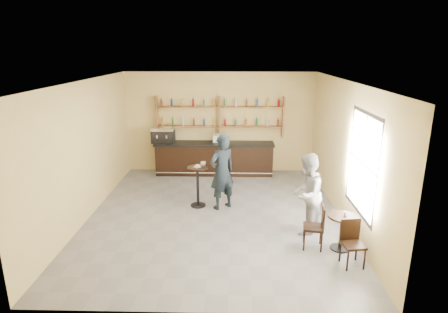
{
  "coord_description": "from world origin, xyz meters",
  "views": [
    {
      "loc": [
        0.44,
        -8.32,
        3.89
      ],
      "look_at": [
        0.2,
        0.8,
        1.25
      ],
      "focal_mm": 30.0,
      "sensor_mm": 36.0,
      "label": 1
    }
  ],
  "objects_px": {
    "pastry_case": "(220,139)",
    "patron_second": "(306,194)",
    "man_main": "(222,172)",
    "bar_counter": "(214,158)",
    "espresso_machine": "(163,135)",
    "chair_west": "(313,227)",
    "cafe_table": "(341,232)",
    "pedestal_table": "(198,187)",
    "chair_south": "(353,244)"
  },
  "relations": [
    {
      "from": "chair_west",
      "to": "bar_counter",
      "type": "bearing_deg",
      "value": -144.98
    },
    {
      "from": "pedestal_table",
      "to": "cafe_table",
      "type": "relative_size",
      "value": 1.43
    },
    {
      "from": "pastry_case",
      "to": "man_main",
      "type": "distance_m",
      "value": 2.72
    },
    {
      "from": "man_main",
      "to": "patron_second",
      "type": "bearing_deg",
      "value": 111.21
    },
    {
      "from": "bar_counter",
      "to": "espresso_machine",
      "type": "bearing_deg",
      "value": 180.0
    },
    {
      "from": "espresso_machine",
      "to": "man_main",
      "type": "height_order",
      "value": "man_main"
    },
    {
      "from": "chair_west",
      "to": "chair_south",
      "type": "height_order",
      "value": "chair_west"
    },
    {
      "from": "pastry_case",
      "to": "patron_second",
      "type": "bearing_deg",
      "value": -72.83
    },
    {
      "from": "chair_west",
      "to": "patron_second",
      "type": "height_order",
      "value": "patron_second"
    },
    {
      "from": "chair_west",
      "to": "man_main",
      "type": "bearing_deg",
      "value": -125.98
    },
    {
      "from": "cafe_table",
      "to": "chair_west",
      "type": "bearing_deg",
      "value": 174.81
    },
    {
      "from": "bar_counter",
      "to": "chair_west",
      "type": "relative_size",
      "value": 4.13
    },
    {
      "from": "pedestal_table",
      "to": "patron_second",
      "type": "bearing_deg",
      "value": -28.39
    },
    {
      "from": "bar_counter",
      "to": "pedestal_table",
      "type": "bearing_deg",
      "value": -96.37
    },
    {
      "from": "espresso_machine",
      "to": "chair_west",
      "type": "distance_m",
      "value": 6.06
    },
    {
      "from": "espresso_machine",
      "to": "cafe_table",
      "type": "height_order",
      "value": "espresso_machine"
    },
    {
      "from": "bar_counter",
      "to": "espresso_machine",
      "type": "distance_m",
      "value": 1.78
    },
    {
      "from": "bar_counter",
      "to": "espresso_machine",
      "type": "relative_size",
      "value": 5.41
    },
    {
      "from": "espresso_machine",
      "to": "pedestal_table",
      "type": "bearing_deg",
      "value": -62.24
    },
    {
      "from": "chair_south",
      "to": "pastry_case",
      "type": "bearing_deg",
      "value": 107.74
    },
    {
      "from": "bar_counter",
      "to": "man_main",
      "type": "relative_size",
      "value": 1.98
    },
    {
      "from": "chair_west",
      "to": "pastry_case",
      "type": "bearing_deg",
      "value": -146.87
    },
    {
      "from": "cafe_table",
      "to": "chair_west",
      "type": "height_order",
      "value": "chair_west"
    },
    {
      "from": "pedestal_table",
      "to": "cafe_table",
      "type": "xyz_separation_m",
      "value": [
        3.06,
        -2.07,
        -0.16
      ]
    },
    {
      "from": "pastry_case",
      "to": "chair_west",
      "type": "bearing_deg",
      "value": -75.99
    },
    {
      "from": "bar_counter",
      "to": "pastry_case",
      "type": "distance_m",
      "value": 0.67
    },
    {
      "from": "man_main",
      "to": "patron_second",
      "type": "relative_size",
      "value": 1.07
    },
    {
      "from": "cafe_table",
      "to": "patron_second",
      "type": "relative_size",
      "value": 0.41
    },
    {
      "from": "chair_west",
      "to": "patron_second",
      "type": "relative_size",
      "value": 0.51
    },
    {
      "from": "patron_second",
      "to": "espresso_machine",
      "type": "bearing_deg",
      "value": -109.45
    },
    {
      "from": "pedestal_table",
      "to": "man_main",
      "type": "distance_m",
      "value": 0.76
    },
    {
      "from": "man_main",
      "to": "chair_south",
      "type": "xyz_separation_m",
      "value": [
        2.49,
        -2.56,
        -0.52
      ]
    },
    {
      "from": "chair_south",
      "to": "espresso_machine",
      "type": "bearing_deg",
      "value": 121.24
    },
    {
      "from": "pastry_case",
      "to": "man_main",
      "type": "bearing_deg",
      "value": -96.69
    },
    {
      "from": "pastry_case",
      "to": "cafe_table",
      "type": "bearing_deg",
      "value": -70.8
    },
    {
      "from": "pastry_case",
      "to": "chair_west",
      "type": "height_order",
      "value": "pastry_case"
    },
    {
      "from": "man_main",
      "to": "chair_west",
      "type": "xyz_separation_m",
      "value": [
        1.89,
        -1.91,
        -0.5
      ]
    },
    {
      "from": "chair_west",
      "to": "chair_south",
      "type": "relative_size",
      "value": 1.04
    },
    {
      "from": "pedestal_table",
      "to": "man_main",
      "type": "height_order",
      "value": "man_main"
    },
    {
      "from": "espresso_machine",
      "to": "man_main",
      "type": "xyz_separation_m",
      "value": [
        1.94,
        -2.71,
        -0.31
      ]
    },
    {
      "from": "pastry_case",
      "to": "patron_second",
      "type": "height_order",
      "value": "patron_second"
    },
    {
      "from": "pastry_case",
      "to": "patron_second",
      "type": "xyz_separation_m",
      "value": [
        2.0,
        -3.94,
        -0.26
      ]
    },
    {
      "from": "man_main",
      "to": "cafe_table",
      "type": "xyz_separation_m",
      "value": [
        2.44,
        -1.96,
        -0.59
      ]
    },
    {
      "from": "espresso_machine",
      "to": "pastry_case",
      "type": "distance_m",
      "value": 1.8
    },
    {
      "from": "chair_west",
      "to": "cafe_table",
      "type": "bearing_deg",
      "value": 94.18
    },
    {
      "from": "man_main",
      "to": "chair_south",
      "type": "height_order",
      "value": "man_main"
    },
    {
      "from": "bar_counter",
      "to": "cafe_table",
      "type": "distance_m",
      "value": 5.43
    },
    {
      "from": "man_main",
      "to": "pedestal_table",
      "type": "bearing_deg",
      "value": -45.24
    },
    {
      "from": "man_main",
      "to": "patron_second",
      "type": "xyz_separation_m",
      "value": [
        1.85,
        -1.23,
        -0.06
      ]
    },
    {
      "from": "bar_counter",
      "to": "patron_second",
      "type": "height_order",
      "value": "patron_second"
    }
  ]
}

